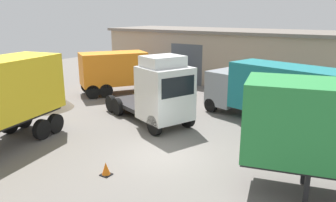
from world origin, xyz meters
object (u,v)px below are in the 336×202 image
(tractor_unit_white, at_px, (160,93))
(traffic_cone, at_px, (106,169))
(box_truck_grey, at_px, (272,90))
(box_truck_blue, at_px, (124,70))
(gravel_pile, at_px, (46,97))

(tractor_unit_white, distance_m, traffic_cone, 6.55)
(box_truck_grey, bearing_deg, box_truck_blue, 10.16)
(box_truck_grey, height_order, gravel_pile, box_truck_grey)
(tractor_unit_white, bearing_deg, box_truck_blue, 165.51)
(box_truck_blue, bearing_deg, box_truck_grey, -60.89)
(gravel_pile, bearing_deg, tractor_unit_white, 9.24)
(box_truck_blue, height_order, traffic_cone, box_truck_blue)
(gravel_pile, bearing_deg, box_truck_grey, 22.05)
(tractor_unit_white, relative_size, traffic_cone, 12.39)
(box_truck_blue, distance_m, gravel_pile, 6.65)
(tractor_unit_white, distance_m, gravel_pile, 8.61)
(tractor_unit_white, relative_size, box_truck_grey, 0.81)
(tractor_unit_white, height_order, box_truck_blue, tractor_unit_white)
(tractor_unit_white, xyz_separation_m, box_truck_blue, (-7.02, 5.04, -0.04))
(box_truck_blue, relative_size, traffic_cone, 12.97)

